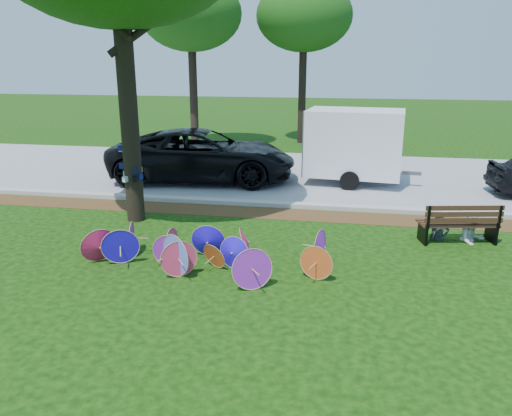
{
  "coord_description": "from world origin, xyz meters",
  "views": [
    {
      "loc": [
        2.27,
        -8.0,
        3.96
      ],
      "look_at": [
        0.5,
        2.0,
        0.9
      ],
      "focal_mm": 35.0,
      "sensor_mm": 36.0,
      "label": 1
    }
  ],
  "objects_px": {
    "cargo_trailer": "(354,143)",
    "parasol_pile": "(197,250)",
    "black_van": "(203,155)",
    "park_bench": "(457,222)",
    "person_left": "(441,214)",
    "person_right": "(474,214)"
  },
  "relations": [
    {
      "from": "cargo_trailer",
      "to": "park_bench",
      "type": "height_order",
      "value": "cargo_trailer"
    },
    {
      "from": "person_left",
      "to": "person_right",
      "type": "relative_size",
      "value": 0.96
    },
    {
      "from": "black_van",
      "to": "park_bench",
      "type": "xyz_separation_m",
      "value": [
        7.2,
        -4.68,
        -0.4
      ]
    },
    {
      "from": "parasol_pile",
      "to": "person_left",
      "type": "bearing_deg",
      "value": 26.47
    },
    {
      "from": "black_van",
      "to": "person_left",
      "type": "distance_m",
      "value": 8.27
    },
    {
      "from": "park_bench",
      "to": "person_left",
      "type": "xyz_separation_m",
      "value": [
        -0.35,
        0.05,
        0.16
      ]
    },
    {
      "from": "black_van",
      "to": "park_bench",
      "type": "relative_size",
      "value": 3.52
    },
    {
      "from": "parasol_pile",
      "to": "person_left",
      "type": "height_order",
      "value": "person_left"
    },
    {
      "from": "black_van",
      "to": "park_bench",
      "type": "height_order",
      "value": "black_van"
    },
    {
      "from": "cargo_trailer",
      "to": "parasol_pile",
      "type": "bearing_deg",
      "value": -105.89
    },
    {
      "from": "black_van",
      "to": "person_right",
      "type": "distance_m",
      "value": 8.86
    },
    {
      "from": "parasol_pile",
      "to": "park_bench",
      "type": "xyz_separation_m",
      "value": [
        5.31,
        2.42,
        0.1
      ]
    },
    {
      "from": "parasol_pile",
      "to": "person_left",
      "type": "distance_m",
      "value": 5.54
    },
    {
      "from": "park_bench",
      "to": "person_right",
      "type": "xyz_separation_m",
      "value": [
        0.35,
        0.05,
        0.19
      ]
    },
    {
      "from": "person_left",
      "to": "black_van",
      "type": "bearing_deg",
      "value": 135.73
    },
    {
      "from": "black_van",
      "to": "cargo_trailer",
      "type": "distance_m",
      "value": 5.0
    },
    {
      "from": "black_van",
      "to": "park_bench",
      "type": "bearing_deg",
      "value": -128.72
    },
    {
      "from": "parasol_pile",
      "to": "black_van",
      "type": "distance_m",
      "value": 7.37
    },
    {
      "from": "black_van",
      "to": "person_left",
      "type": "relative_size",
      "value": 4.97
    },
    {
      "from": "person_left",
      "to": "person_right",
      "type": "bearing_deg",
      "value": -10.18
    },
    {
      "from": "black_van",
      "to": "cargo_trailer",
      "type": "relative_size",
      "value": 2.05
    },
    {
      "from": "parasol_pile",
      "to": "person_right",
      "type": "xyz_separation_m",
      "value": [
        5.66,
        2.47,
        0.28
      ]
    }
  ]
}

